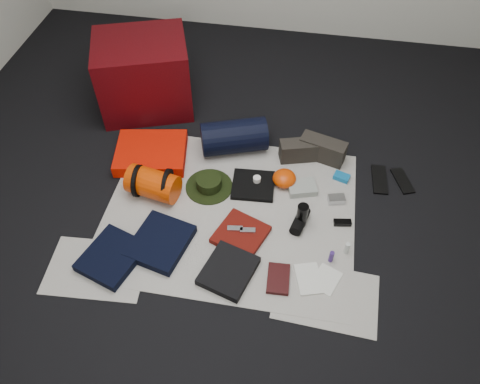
% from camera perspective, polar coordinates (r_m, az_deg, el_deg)
% --- Properties ---
extents(floor, '(4.50, 4.50, 0.02)m').
position_cam_1_polar(floor, '(3.05, -1.22, -2.61)').
color(floor, black).
rests_on(floor, ground).
extents(newspaper_mat, '(1.60, 1.30, 0.01)m').
position_cam_1_polar(newspaper_mat, '(3.04, -1.23, -2.46)').
color(newspaper_mat, beige).
rests_on(newspaper_mat, floor).
extents(newspaper_sheet_front_left, '(0.61, 0.44, 0.00)m').
position_cam_1_polar(newspaper_sheet_front_left, '(2.93, -17.06, -8.89)').
color(newspaper_sheet_front_left, beige).
rests_on(newspaper_sheet_front_left, floor).
extents(newspaper_sheet_front_right, '(0.60, 0.43, 0.00)m').
position_cam_1_polar(newspaper_sheet_front_right, '(2.76, 10.46, -12.41)').
color(newspaper_sheet_front_right, beige).
rests_on(newspaper_sheet_front_right, floor).
extents(red_cabinet, '(0.82, 0.75, 0.56)m').
position_cam_1_polar(red_cabinet, '(3.72, -11.62, 13.83)').
color(red_cabinet, '#490509').
rests_on(red_cabinet, floor).
extents(sleeping_pad, '(0.55, 0.48, 0.09)m').
position_cam_1_polar(sleeping_pad, '(3.39, -10.77, 4.70)').
color(sleeping_pad, red).
rests_on(sleeping_pad, newspaper_mat).
extents(stuff_sack, '(0.36, 0.25, 0.20)m').
position_cam_1_polar(stuff_sack, '(3.12, -10.56, 0.98)').
color(stuff_sack, '#CE3803').
rests_on(stuff_sack, newspaper_mat).
extents(sack_strap_left, '(0.02, 0.22, 0.22)m').
position_cam_1_polar(sack_strap_left, '(3.14, -12.31, 1.33)').
color(sack_strap_left, black).
rests_on(sack_strap_left, newspaper_mat).
extents(sack_strap_right, '(0.03, 0.22, 0.22)m').
position_cam_1_polar(sack_strap_right, '(3.08, -8.82, 0.87)').
color(sack_strap_right, black).
rests_on(sack_strap_right, newspaper_mat).
extents(navy_duffel, '(0.51, 0.38, 0.24)m').
position_cam_1_polar(navy_duffel, '(3.34, -0.74, 6.75)').
color(navy_duffel, black).
rests_on(navy_duffel, newspaper_mat).
extents(boonie_brim, '(0.41, 0.41, 0.01)m').
position_cam_1_polar(boonie_brim, '(3.18, -3.78, 0.67)').
color(boonie_brim, black).
rests_on(boonie_brim, newspaper_mat).
extents(boonie_crown, '(0.17, 0.17, 0.07)m').
position_cam_1_polar(boonie_crown, '(3.15, -3.82, 1.17)').
color(boonie_crown, black).
rests_on(boonie_crown, boonie_brim).
extents(hiking_boot_left, '(0.32, 0.19, 0.15)m').
position_cam_1_polar(hiking_boot_left, '(3.34, 7.45, 5.07)').
color(hiking_boot_left, '#2C2822').
rests_on(hiking_boot_left, newspaper_mat).
extents(hiking_boot_right, '(0.34, 0.21, 0.16)m').
position_cam_1_polar(hiking_boot_right, '(3.36, 10.04, 5.15)').
color(hiking_boot_right, '#2C2822').
rests_on(hiking_boot_right, newspaper_mat).
extents(flip_flop_left, '(0.11, 0.27, 0.01)m').
position_cam_1_polar(flip_flop_left, '(3.36, 16.63, 1.47)').
color(flip_flop_left, black).
rests_on(flip_flop_left, floor).
extents(flip_flop_right, '(0.16, 0.25, 0.01)m').
position_cam_1_polar(flip_flop_right, '(3.40, 19.20, 1.31)').
color(flip_flop_right, black).
rests_on(flip_flop_right, floor).
extents(trousers_navy_a, '(0.40, 0.43, 0.05)m').
position_cam_1_polar(trousers_navy_a, '(2.91, -15.35, -7.61)').
color(trousers_navy_a, black).
rests_on(trousers_navy_a, newspaper_mat).
extents(trousers_navy_b, '(0.39, 0.43, 0.06)m').
position_cam_1_polar(trousers_navy_b, '(2.91, -9.68, -6.05)').
color(trousers_navy_b, black).
rests_on(trousers_navy_b, newspaper_mat).
extents(trousers_charcoal, '(0.35, 0.38, 0.05)m').
position_cam_1_polar(trousers_charcoal, '(2.76, -1.42, -9.58)').
color(trousers_charcoal, black).
rests_on(trousers_charcoal, newspaper_mat).
extents(black_tshirt, '(0.30, 0.28, 0.03)m').
position_cam_1_polar(black_tshirt, '(3.17, 1.62, 0.84)').
color(black_tshirt, black).
rests_on(black_tshirt, newspaper_mat).
extents(red_shirt, '(0.37, 0.37, 0.04)m').
position_cam_1_polar(red_shirt, '(2.91, 0.09, -5.19)').
color(red_shirt, '#5B0F09').
rests_on(red_shirt, newspaper_mat).
extents(orange_stuff_sack, '(0.17, 0.17, 0.10)m').
position_cam_1_polar(orange_stuff_sack, '(3.17, 5.43, 1.66)').
color(orange_stuff_sack, '#CE3803').
rests_on(orange_stuff_sack, newspaper_mat).
extents(first_aid_pouch, '(0.22, 0.19, 0.05)m').
position_cam_1_polar(first_aid_pouch, '(3.17, 7.58, 0.55)').
color(first_aid_pouch, gray).
rests_on(first_aid_pouch, newspaper_mat).
extents(water_bottle, '(0.08, 0.08, 0.18)m').
position_cam_1_polar(water_bottle, '(2.94, 7.57, -2.84)').
color(water_bottle, black).
rests_on(water_bottle, newspaper_mat).
extents(speaker, '(0.12, 0.21, 0.08)m').
position_cam_1_polar(speaker, '(2.97, 7.32, -3.50)').
color(speaker, black).
rests_on(speaker, newspaper_mat).
extents(compact_camera, '(0.12, 0.09, 0.04)m').
position_cam_1_polar(compact_camera, '(3.14, 11.67, -0.88)').
color(compact_camera, '#B5B6BB').
rests_on(compact_camera, newspaper_mat).
extents(cyan_case, '(0.12, 0.10, 0.03)m').
position_cam_1_polar(cyan_case, '(3.29, 12.28, 1.80)').
color(cyan_case, '#1067A3').
rests_on(cyan_case, newspaper_mat).
extents(toiletry_purple, '(0.03, 0.03, 0.08)m').
position_cam_1_polar(toiletry_purple, '(2.84, 11.06, -7.74)').
color(toiletry_purple, navy).
rests_on(toiletry_purple, newspaper_mat).
extents(toiletry_clear, '(0.03, 0.03, 0.09)m').
position_cam_1_polar(toiletry_clear, '(2.90, 12.90, -6.69)').
color(toiletry_clear, silver).
rests_on(toiletry_clear, newspaper_mat).
extents(paperback_book, '(0.14, 0.20, 0.03)m').
position_cam_1_polar(paperback_book, '(2.76, 4.69, -10.49)').
color(paperback_book, black).
rests_on(paperback_book, newspaper_mat).
extents(map_booklet, '(0.19, 0.24, 0.01)m').
position_cam_1_polar(map_booklet, '(2.79, 8.38, -10.41)').
color(map_booklet, silver).
rests_on(map_booklet, newspaper_mat).
extents(map_printout, '(0.20, 0.22, 0.01)m').
position_cam_1_polar(map_printout, '(2.80, 10.45, -10.45)').
color(map_printout, silver).
rests_on(map_printout, newspaper_mat).
extents(sunglasses, '(0.12, 0.06, 0.03)m').
position_cam_1_polar(sunglasses, '(3.04, 12.37, -3.66)').
color(sunglasses, black).
rests_on(sunglasses, newspaper_mat).
extents(key_cluster, '(0.08, 0.08, 0.01)m').
position_cam_1_polar(key_cluster, '(2.89, -17.01, -9.71)').
color(key_cluster, '#B5B6BB').
rests_on(key_cluster, newspaper_mat).
extents(tape_roll, '(0.05, 0.05, 0.04)m').
position_cam_1_polar(tape_roll, '(3.16, 2.07, 1.57)').
color(tape_roll, white).
rests_on(tape_roll, black_tshirt).
extents(energy_bar_a, '(0.10, 0.05, 0.01)m').
position_cam_1_polar(energy_bar_a, '(2.90, -0.62, -4.47)').
color(energy_bar_a, '#B5B6BB').
rests_on(energy_bar_a, red_shirt).
extents(energy_bar_b, '(0.10, 0.05, 0.01)m').
position_cam_1_polar(energy_bar_b, '(2.90, 0.94, -4.69)').
color(energy_bar_b, '#B5B6BB').
rests_on(energy_bar_b, red_shirt).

